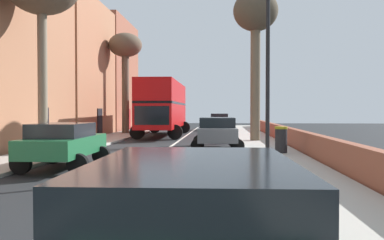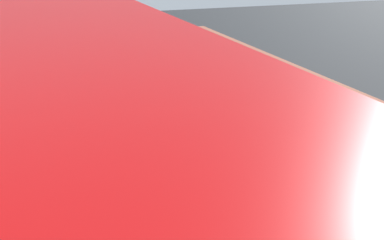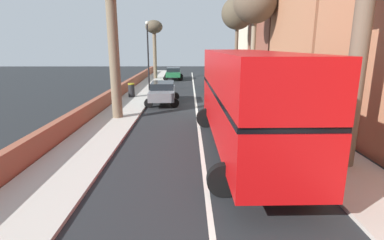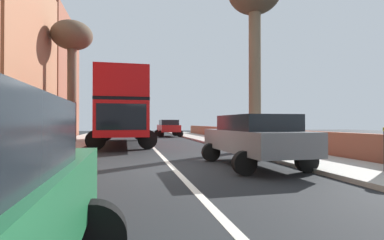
# 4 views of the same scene
# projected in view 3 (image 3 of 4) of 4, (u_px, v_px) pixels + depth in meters

# --- Properties ---
(ground_plane) EXTENTS (84.00, 84.00, 0.00)m
(ground_plane) POSITION_uv_depth(u_px,v_px,m) (196.00, 104.00, 22.40)
(ground_plane) COLOR black
(road_centre_line) EXTENTS (0.16, 54.00, 0.01)m
(road_centre_line) POSITION_uv_depth(u_px,v_px,m) (196.00, 104.00, 22.39)
(road_centre_line) COLOR silver
(road_centre_line) RESTS_ON ground
(sidewalk_left) EXTENTS (2.60, 60.00, 0.12)m
(sidewalk_left) POSITION_uv_depth(u_px,v_px,m) (261.00, 103.00, 22.43)
(sidewalk_left) COLOR #B2ADA3
(sidewalk_left) RESTS_ON ground
(sidewalk_right) EXTENTS (2.60, 60.00, 0.12)m
(sidewalk_right) POSITION_uv_depth(u_px,v_px,m) (131.00, 103.00, 22.33)
(sidewalk_right) COLOR #B2ADA3
(sidewalk_right) RESTS_ON ground
(terraced_houses_left) EXTENTS (4.07, 47.62, 10.79)m
(terraced_houses_left) POSITION_uv_depth(u_px,v_px,m) (323.00, 37.00, 19.98)
(terraced_houses_left) COLOR beige
(terraced_houses_left) RESTS_ON ground
(boundary_wall_right) EXTENTS (0.36, 54.00, 1.01)m
(boundary_wall_right) POSITION_uv_depth(u_px,v_px,m) (109.00, 98.00, 22.20)
(boundary_wall_right) COLOR brown
(boundary_wall_right) RESTS_ON ground
(double_decker_bus) EXTENTS (3.66, 11.23, 4.06)m
(double_decker_bus) POSITION_uv_depth(u_px,v_px,m) (245.00, 95.00, 11.90)
(double_decker_bus) COLOR #BB0D0E
(double_decker_bus) RESTS_ON ground
(parked_car_green_right_0) EXTENTS (2.55, 4.43, 1.53)m
(parked_car_green_right_0) POSITION_uv_depth(u_px,v_px,m) (173.00, 73.00, 38.32)
(parked_car_green_right_0) COLOR #1E6038
(parked_car_green_right_0) RESTS_ON ground
(parked_car_grey_right_1) EXTENTS (2.58, 4.62, 1.60)m
(parked_car_grey_right_1) POSITION_uv_depth(u_px,v_px,m) (163.00, 91.00, 22.41)
(parked_car_grey_right_1) COLOR slate
(parked_car_grey_right_1) RESTS_ON ground
(parked_car_green_left_3) EXTENTS (2.46, 4.04, 1.53)m
(parked_car_green_left_3) POSITION_uv_depth(u_px,v_px,m) (220.00, 81.00, 29.19)
(parked_car_green_left_3) COLOR #1E6038
(parked_car_green_left_3) RESTS_ON ground
(street_tree_left_2) EXTENTS (3.43, 3.43, 9.19)m
(street_tree_left_2) POSITION_uv_depth(u_px,v_px,m) (238.00, 14.00, 31.72)
(street_tree_left_2) COLOR brown
(street_tree_left_2) RESTS_ON sidewalk_left
(street_tree_right_3) EXTENTS (2.17, 2.17, 7.27)m
(street_tree_right_3) POSITION_uv_depth(u_px,v_px,m) (154.00, 31.00, 37.62)
(street_tree_right_3) COLOR brown
(street_tree_right_3) RESTS_ON sidewalk_right
(street_tree_left_4) EXTENTS (3.52, 3.52, 9.24)m
(street_tree_left_4) POSITION_uv_depth(u_px,v_px,m) (255.00, 3.00, 24.10)
(street_tree_left_4) COLOR #7A6B56
(street_tree_left_4) RESTS_ON sidewalk_left
(lamppost_right) EXTENTS (0.32, 0.32, 6.31)m
(lamppost_right) POSITION_uv_depth(u_px,v_px,m) (148.00, 51.00, 27.57)
(lamppost_right) COLOR black
(lamppost_right) RESTS_ON sidewalk_right
(litter_bin_right) EXTENTS (0.55, 0.55, 1.13)m
(litter_bin_right) POSITION_uv_depth(u_px,v_px,m) (131.00, 90.00, 24.73)
(litter_bin_right) COLOR black
(litter_bin_right) RESTS_ON sidewalk_right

